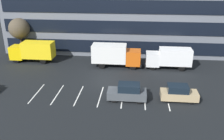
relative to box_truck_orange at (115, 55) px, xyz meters
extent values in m
plane|color=black|center=(-0.97, -6.57, -2.11)|extent=(120.00, 120.00, 0.00)
cube|color=black|center=(-0.97, 4.83, -0.13)|extent=(40.06, 0.16, 2.30)
cube|color=black|center=(-0.97, 4.83, 3.47)|extent=(40.06, 0.16, 2.30)
cube|color=black|center=(-0.97, 4.83, 7.07)|extent=(40.06, 0.16, 2.30)
cube|color=silver|center=(-9.37, -10.69, -2.11)|extent=(0.14, 5.40, 0.01)
cube|color=silver|center=(-6.57, -10.69, -2.11)|extent=(0.14, 5.40, 0.01)
cube|color=silver|center=(-3.77, -10.69, -2.11)|extent=(0.14, 5.40, 0.01)
cube|color=silver|center=(-0.97, -10.69, -2.11)|extent=(0.14, 5.40, 0.01)
cube|color=silver|center=(1.83, -10.69, -2.11)|extent=(0.14, 5.40, 0.01)
cube|color=silver|center=(4.63, -10.69, -2.11)|extent=(0.14, 5.40, 0.01)
cube|color=silver|center=(7.43, -10.69, -2.11)|extent=(0.14, 5.40, 0.01)
cube|color=#D85914|center=(2.94, 0.00, -0.40)|extent=(2.36, 2.57, 2.36)
cube|color=black|center=(4.10, 0.00, 0.07)|extent=(0.06, 2.16, 1.04)
cube|color=white|center=(-1.02, 0.00, 0.19)|extent=(5.57, 2.68, 2.89)
cube|color=black|center=(4.17, 0.00, -1.41)|extent=(0.21, 2.57, 0.43)
cylinder|color=black|center=(2.94, 1.10, -1.57)|extent=(1.07, 0.32, 1.07)
cylinder|color=black|center=(2.94, -1.10, -1.57)|extent=(1.07, 0.32, 1.07)
cylinder|color=black|center=(-2.14, 1.10, -1.57)|extent=(1.07, 0.32, 1.07)
cylinder|color=black|center=(-2.14, -1.10, -1.57)|extent=(1.07, 0.32, 1.07)
cube|color=yellow|center=(-17.28, 1.02, -0.48)|extent=(2.24, 2.45, 2.24)
cube|color=black|center=(-18.39, 1.02, -0.03)|extent=(0.06, 2.06, 0.99)
cube|color=yellow|center=(-13.51, 1.02, 0.08)|extent=(5.31, 2.55, 2.75)
cube|color=black|center=(-18.46, 1.02, -1.45)|extent=(0.20, 2.45, 0.41)
cylinder|color=black|center=(-17.28, -0.03, -1.60)|extent=(1.02, 0.31, 1.02)
cylinder|color=black|center=(-17.28, 2.07, -1.60)|extent=(1.02, 0.31, 1.02)
cylinder|color=black|center=(-12.45, -0.03, -1.60)|extent=(1.02, 0.31, 1.02)
cylinder|color=black|center=(-12.45, 2.07, -1.60)|extent=(1.02, 0.31, 1.02)
cube|color=white|center=(6.08, 0.04, -0.56)|extent=(2.13, 2.32, 2.13)
cube|color=black|center=(5.03, 0.04, -0.13)|extent=(0.06, 1.95, 0.94)
cube|color=white|center=(9.66, 0.04, -0.03)|extent=(5.04, 2.42, 2.62)
cube|color=black|center=(4.96, 0.04, -1.48)|extent=(0.19, 2.32, 0.39)
cylinder|color=black|center=(6.08, -0.96, -1.63)|extent=(0.97, 0.29, 0.97)
cylinder|color=black|center=(6.08, 1.04, -1.63)|extent=(0.97, 0.29, 0.97)
cylinder|color=black|center=(10.67, -0.96, -1.63)|extent=(0.97, 0.29, 0.97)
cylinder|color=black|center=(10.67, 1.04, -1.63)|extent=(0.97, 0.29, 0.97)
cube|color=tan|center=(8.75, -10.69, -1.38)|extent=(4.47, 1.89, 0.92)
cube|color=black|center=(8.53, -10.69, -0.50)|extent=(2.46, 1.67, 0.83)
cylinder|color=black|center=(10.18, -9.87, -1.78)|extent=(0.66, 0.21, 0.66)
cylinder|color=black|center=(10.18, -11.52, -1.78)|extent=(0.66, 0.21, 0.66)
cylinder|color=black|center=(7.32, -9.87, -1.78)|extent=(0.66, 0.21, 0.66)
cylinder|color=black|center=(7.32, -11.52, -1.78)|extent=(0.66, 0.21, 0.66)
cube|color=#474C51|center=(2.40, -11.18, -1.33)|extent=(4.76, 2.02, 0.98)
cube|color=black|center=(2.64, -11.18, -0.40)|extent=(2.62, 1.78, 0.88)
cylinder|color=black|center=(0.88, -12.06, -1.76)|extent=(0.70, 0.23, 0.70)
cylinder|color=black|center=(0.88, -10.29, -1.76)|extent=(0.70, 0.23, 0.70)
cylinder|color=black|center=(3.92, -12.06, -1.76)|extent=(0.70, 0.23, 0.70)
cylinder|color=black|center=(3.92, -10.29, -1.76)|extent=(0.70, 0.23, 0.70)
cylinder|color=#473323|center=(-17.97, 4.06, -0.27)|extent=(0.28, 0.28, 3.69)
sphere|color=#4C4233|center=(-17.97, 4.06, 3.05)|extent=(3.75, 3.75, 3.75)
camera|label=1|loc=(3.22, -37.47, 12.47)|focal=38.62mm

